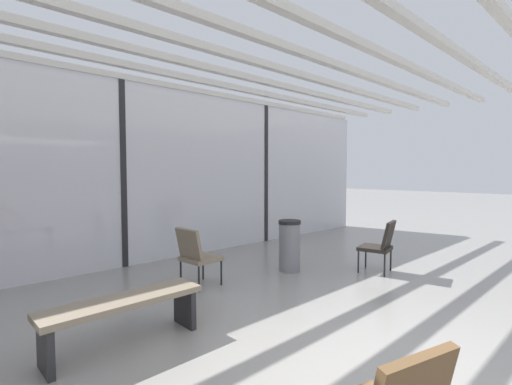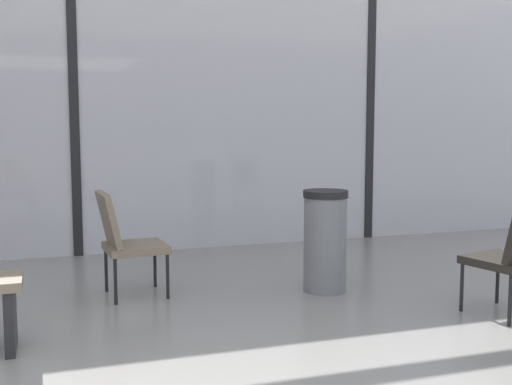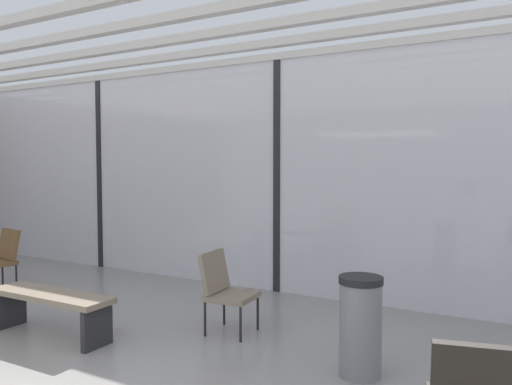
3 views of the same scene
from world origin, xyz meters
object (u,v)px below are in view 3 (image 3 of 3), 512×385
object	(u,v)px
trash_bin	(360,326)
parked_airplane	(319,145)
waiting_bench	(51,303)
lounge_chair_0	(225,287)
lounge_chair_1	(0,256)

from	to	relation	value
trash_bin	parked_airplane	bearing A→B (deg)	114.90
parked_airplane	waiting_bench	bearing A→B (deg)	-87.25
lounge_chair_0	trash_bin	xyz separation A→B (m)	(1.63, -0.36, -0.06)
parked_airplane	lounge_chair_1	distance (m)	7.77
waiting_bench	trash_bin	bearing A→B (deg)	11.35
lounge_chair_1	trash_bin	bearing A→B (deg)	5.54
parked_airplane	waiting_bench	world-z (taller)	parked_airplane
lounge_chair_1	waiting_bench	size ratio (longest dim) A/B	0.58
lounge_chair_0	waiting_bench	distance (m)	1.83
lounge_chair_0	waiting_bench	size ratio (longest dim) A/B	0.58
parked_airplane	lounge_chair_0	size ratio (longest dim) A/B	13.67
lounge_chair_1	waiting_bench	xyz separation A→B (m)	(2.30, -0.95, -0.13)
lounge_chair_1	waiting_bench	bearing A→B (deg)	-13.92
waiting_bench	trash_bin	xyz separation A→B (m)	(3.13, 0.67, 0.07)
lounge_chair_0	waiting_bench	world-z (taller)	lounge_chair_0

